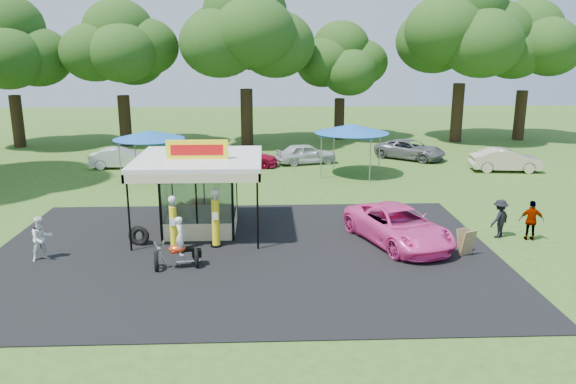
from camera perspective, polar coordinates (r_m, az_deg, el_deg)
name	(u,v)px	position (r m, az deg, el deg)	size (l,w,h in m)	color
ground	(242,273)	(20.70, -4.67, -8.22)	(120.00, 120.00, 0.00)	#305A1C
asphalt_apron	(244,253)	(22.55, -4.48, -6.22)	(20.00, 14.00, 0.04)	black
gas_station_kiosk	(200,192)	(25.03, -8.90, -0.02)	(5.40, 5.40, 4.18)	white
gas_pump_left	(173,225)	(22.90, -11.57, -3.28)	(0.43, 0.43, 2.30)	black
gas_pump_right	(216,219)	(23.03, -7.37, -2.75)	(0.47, 0.47, 2.51)	black
motorcycle	(179,248)	(21.19, -11.00, -5.57)	(1.81, 1.13, 2.07)	black
spare_tires	(139,236)	(24.16, -14.92, -4.31)	(0.98, 0.66, 0.82)	black
a_frame_sign	(466,242)	(23.20, 17.62, -4.91)	(0.65, 0.74, 1.07)	#593819
kiosk_car	(206,207)	(27.49, -8.29, -1.51)	(1.13, 2.82, 0.96)	yellow
pink_sedan	(398,226)	(23.83, 11.13, -3.38)	(2.58, 5.59, 1.55)	#FE45A5
spectator_west	(42,239)	(23.53, -23.75, -4.35)	(0.85, 0.66, 1.74)	white
spectator_east_a	(500,219)	(25.80, 20.70, -2.54)	(1.09, 0.62, 1.68)	black
spectator_east_b	(532,221)	(25.93, 23.50, -2.67)	(1.01, 0.42, 1.73)	gray
bg_car_a	(121,158)	(39.91, -16.60, 3.33)	(1.45, 4.16, 1.37)	silver
bg_car_b	(245,157)	(38.85, -4.43, 3.57)	(1.87, 4.59, 1.33)	#A30C2C
bg_car_c	(306,154)	(39.70, 1.86, 3.92)	(1.70, 4.21, 1.44)	silver
bg_car_d	(410,150)	(42.33, 12.31, 4.24)	(2.36, 5.11, 1.42)	slate
bg_car_e	(506,160)	(39.89, 21.25, 3.04)	(1.59, 4.57, 1.51)	beige
tent_west	(149,135)	(35.64, -13.95, 5.62)	(4.36, 4.36, 3.05)	gray
tent_east	(352,129)	(35.89, 6.49, 6.38)	(4.73, 4.73, 3.30)	gray
oak_far_a	(9,53)	(51.13, -26.46, 12.51)	(10.01, 10.01, 11.86)	black
oak_far_b	(120,55)	(48.58, -16.68, 13.15)	(9.68, 9.68, 11.55)	black
oak_far_c	(245,41)	(46.49, -4.35, 15.02)	(11.33, 11.33, 13.35)	black
oak_far_d	(340,66)	(50.46, 5.35, 12.60)	(8.43, 8.43, 10.04)	black
oak_far_e	(463,36)	(50.89, 17.34, 14.87)	(11.73, 11.73, 13.96)	black
oak_far_f	(526,52)	(53.91, 23.06, 12.91)	(9.79, 9.79, 11.80)	black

